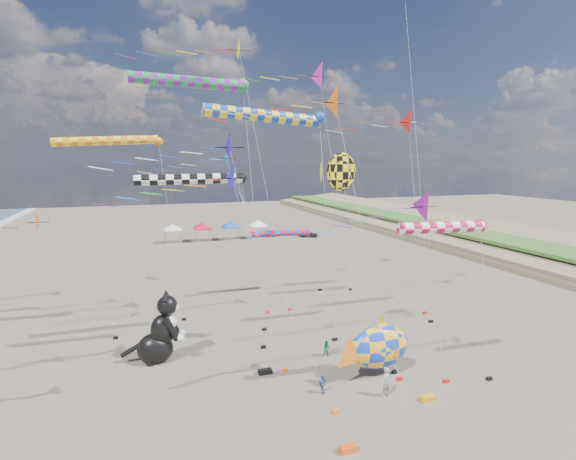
{
  "coord_description": "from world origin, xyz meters",
  "views": [
    {
      "loc": [
        -11.9,
        -17.25,
        13.92
      ],
      "look_at": [
        -1.85,
        12.0,
        9.1
      ],
      "focal_mm": 28.0,
      "sensor_mm": 36.0,
      "label": 1
    }
  ],
  "objects_px": {
    "fish_inflatable": "(378,347)",
    "child_green": "(327,349)",
    "person_adult": "(387,382)",
    "cat_inflatable": "(158,326)",
    "child_blue": "(322,384)",
    "parked_car": "(308,234)"
  },
  "relations": [
    {
      "from": "person_adult",
      "to": "child_green",
      "type": "distance_m",
      "value": 6.32
    },
    {
      "from": "cat_inflatable",
      "to": "child_blue",
      "type": "height_order",
      "value": "cat_inflatable"
    },
    {
      "from": "person_adult",
      "to": "child_blue",
      "type": "height_order",
      "value": "person_adult"
    },
    {
      "from": "fish_inflatable",
      "to": "child_blue",
      "type": "height_order",
      "value": "fish_inflatable"
    },
    {
      "from": "person_adult",
      "to": "cat_inflatable",
      "type": "bearing_deg",
      "value": 119.39
    },
    {
      "from": "person_adult",
      "to": "fish_inflatable",
      "type": "bearing_deg",
      "value": 48.27
    },
    {
      "from": "child_blue",
      "to": "fish_inflatable",
      "type": "bearing_deg",
      "value": -11.26
    },
    {
      "from": "fish_inflatable",
      "to": "parked_car",
      "type": "bearing_deg",
      "value": 73.32
    },
    {
      "from": "fish_inflatable",
      "to": "child_green",
      "type": "distance_m",
      "value": 4.45
    },
    {
      "from": "person_adult",
      "to": "parked_car",
      "type": "distance_m",
      "value": 56.02
    },
    {
      "from": "cat_inflatable",
      "to": "child_blue",
      "type": "bearing_deg",
      "value": -31.54
    },
    {
      "from": "fish_inflatable",
      "to": "person_adult",
      "type": "bearing_deg",
      "value": -108.13
    },
    {
      "from": "cat_inflatable",
      "to": "parked_car",
      "type": "height_order",
      "value": "cat_inflatable"
    },
    {
      "from": "child_green",
      "to": "parked_car",
      "type": "distance_m",
      "value": 50.48
    },
    {
      "from": "cat_inflatable",
      "to": "child_blue",
      "type": "xyz_separation_m",
      "value": [
        9.02,
        -7.83,
        -1.94
      ]
    },
    {
      "from": "child_green",
      "to": "parked_car",
      "type": "xyz_separation_m",
      "value": [
        17.27,
        47.43,
        0.0
      ]
    },
    {
      "from": "child_blue",
      "to": "child_green",
      "type": "bearing_deg",
      "value": 40.26
    },
    {
      "from": "child_green",
      "to": "child_blue",
      "type": "height_order",
      "value": "child_green"
    },
    {
      "from": "child_blue",
      "to": "cat_inflatable",
      "type": "bearing_deg",
      "value": 116.02
    },
    {
      "from": "person_adult",
      "to": "child_green",
      "type": "xyz_separation_m",
      "value": [
        -1.12,
        6.21,
        -0.31
      ]
    },
    {
      "from": "fish_inflatable",
      "to": "person_adult",
      "type": "distance_m",
      "value": 2.81
    },
    {
      "from": "fish_inflatable",
      "to": "parked_car",
      "type": "relative_size",
      "value": 1.65
    }
  ]
}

